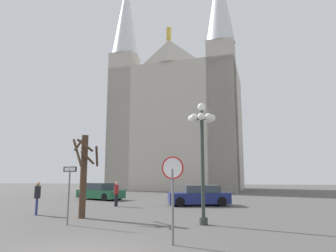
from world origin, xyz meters
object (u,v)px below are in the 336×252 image
(stop_sign, at_px, (173,183))
(one_way_arrow_sign, at_px, (69,188))
(cathedral, at_px, (178,120))
(parked_car_near_green, at_px, (100,192))
(pedestrian_walking, at_px, (116,191))
(parked_car_far_navy, at_px, (199,196))
(bare_tree, at_px, (84,172))
(street_lamp, at_px, (202,137))
(pedestrian_standing, at_px, (37,195))

(stop_sign, xyz_separation_m, one_way_arrow_sign, (-5.01, 2.98, -0.31))
(cathedral, distance_m, parked_car_near_green, 20.92)
(parked_car_near_green, distance_m, pedestrian_walking, 6.13)
(parked_car_near_green, distance_m, parked_car_far_navy, 9.52)
(one_way_arrow_sign, relative_size, pedestrian_walking, 1.50)
(bare_tree, relative_size, parked_car_far_navy, 0.92)
(parked_car_near_green, xyz_separation_m, parked_car_far_navy, (8.78, -3.68, -0.00))
(parked_car_near_green, bearing_deg, bare_tree, -72.75)
(pedestrian_walking, bearing_deg, cathedral, 86.74)
(stop_sign, bearing_deg, street_lamp, 78.94)
(stop_sign, distance_m, street_lamp, 4.45)
(one_way_arrow_sign, bearing_deg, pedestrian_standing, 139.50)
(cathedral, xyz_separation_m, pedestrian_walking, (-1.33, -23.34, -9.06))
(street_lamp, relative_size, bare_tree, 1.29)
(street_lamp, height_order, pedestrian_standing, street_lamp)
(stop_sign, relative_size, bare_tree, 0.65)
(cathedral, height_order, parked_car_far_navy, cathedral)
(cathedral, xyz_separation_m, street_lamp, (4.86, -29.99, -6.26))
(stop_sign, relative_size, street_lamp, 0.51)
(pedestrian_standing, bearing_deg, cathedral, 81.71)
(pedestrian_walking, bearing_deg, parked_car_far_navy, 15.38)
(bare_tree, height_order, pedestrian_walking, bare_tree)
(one_way_arrow_sign, bearing_deg, cathedral, 88.30)
(street_lamp, distance_m, parked_car_far_navy, 8.79)
(stop_sign, xyz_separation_m, bare_tree, (-5.29, 5.01, 0.37))
(stop_sign, height_order, one_way_arrow_sign, stop_sign)
(bare_tree, distance_m, parked_car_far_navy, 9.08)
(cathedral, xyz_separation_m, one_way_arrow_sign, (-0.92, -30.95, -8.48))
(cathedral, distance_m, one_way_arrow_sign, 32.11)
(parked_car_far_navy, bearing_deg, pedestrian_walking, -164.62)
(parked_car_far_navy, relative_size, pedestrian_standing, 2.56)
(one_way_arrow_sign, bearing_deg, parked_car_far_navy, 60.63)
(parked_car_near_green, bearing_deg, parked_car_far_navy, -22.76)
(stop_sign, relative_size, one_way_arrow_sign, 1.09)
(bare_tree, bearing_deg, pedestrian_walking, 91.34)
(cathedral, bearing_deg, pedestrian_standing, -98.29)
(stop_sign, height_order, parked_car_far_navy, stop_sign)
(cathedral, bearing_deg, one_way_arrow_sign, -91.70)
(stop_sign, xyz_separation_m, pedestrian_walking, (-5.42, 10.60, -0.89))
(stop_sign, distance_m, parked_car_near_green, 18.05)
(pedestrian_standing, bearing_deg, one_way_arrow_sign, -40.50)
(parked_car_far_navy, xyz_separation_m, pedestrian_standing, (-8.34, -6.41, 0.41))
(stop_sign, xyz_separation_m, pedestrian_standing, (-8.21, 5.71, -0.81))
(parked_car_near_green, bearing_deg, cathedral, 75.91)
(street_lamp, bearing_deg, pedestrian_standing, 168.86)
(street_lamp, xyz_separation_m, parked_car_far_navy, (-0.64, 8.18, -3.14))
(stop_sign, bearing_deg, one_way_arrow_sign, 149.24)
(one_way_arrow_sign, distance_m, bare_tree, 2.16)
(street_lamp, distance_m, pedestrian_standing, 9.54)
(bare_tree, bearing_deg, stop_sign, -43.46)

